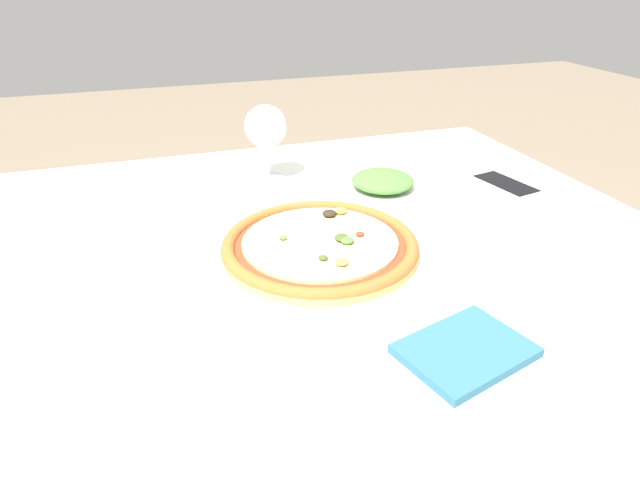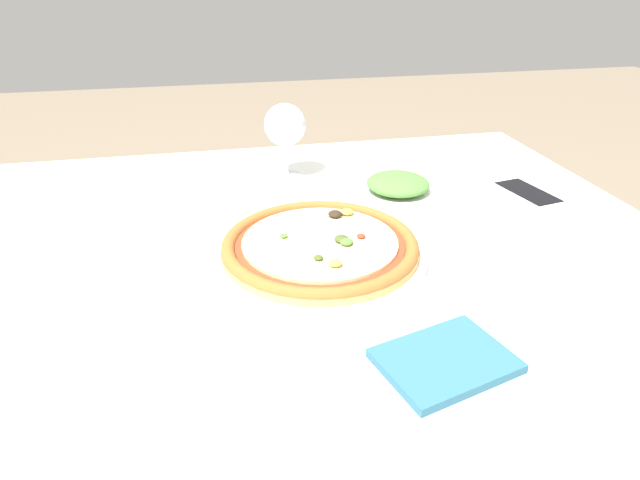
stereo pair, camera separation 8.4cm
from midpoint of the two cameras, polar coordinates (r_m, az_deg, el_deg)
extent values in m
cube|color=brown|center=(0.89, -2.55, -2.38)|extent=(1.30, 0.96, 0.04)
cube|color=silver|center=(0.88, -2.58, -1.19)|extent=(1.40, 1.06, 0.01)
cylinder|color=brown|center=(1.51, -28.06, -8.67)|extent=(0.06, 0.06, 0.70)
cylinder|color=brown|center=(1.59, 16.47, -4.13)|extent=(0.06, 0.06, 0.70)
cylinder|color=white|center=(0.85, 2.82, -1.57)|extent=(0.34, 0.34, 0.01)
cylinder|color=tan|center=(0.84, 2.84, -0.92)|extent=(0.31, 0.31, 0.01)
torus|color=#935B28|center=(0.84, 2.85, -0.56)|extent=(0.31, 0.31, 0.02)
cylinder|color=#BC381E|center=(0.84, 2.85, -0.47)|extent=(0.27, 0.27, 0.00)
cylinder|color=beige|center=(0.84, 2.86, -0.23)|extent=(0.25, 0.25, 0.00)
ellipsoid|color=#425123|center=(0.78, 2.89, -1.99)|extent=(0.01, 0.01, 0.01)
ellipsoid|color=#425123|center=(0.83, 5.18, 0.06)|extent=(0.02, 0.02, 0.01)
ellipsoid|color=#2D2319|center=(0.91, 4.24, 2.73)|extent=(0.02, 0.02, 0.01)
ellipsoid|color=#4C7A33|center=(0.82, 5.74, -0.27)|extent=(0.02, 0.02, 0.01)
ellipsoid|color=#BC9342|center=(0.92, 5.50, 2.95)|extent=(0.02, 0.02, 0.01)
ellipsoid|color=#A83323|center=(0.85, 7.24, 0.35)|extent=(0.01, 0.01, 0.01)
ellipsoid|color=#4C7A33|center=(0.84, -1.07, 0.37)|extent=(0.01, 0.01, 0.01)
ellipsoid|color=#BC9342|center=(0.77, 4.79, -2.56)|extent=(0.02, 0.02, 0.01)
cylinder|color=silver|center=(1.17, -1.54, 6.83)|extent=(0.06, 0.06, 0.00)
cylinder|color=silver|center=(1.16, -1.56, 8.62)|extent=(0.01, 0.01, 0.07)
sphere|color=silver|center=(1.13, -1.61, 12.16)|extent=(0.09, 0.09, 0.09)
cube|color=white|center=(1.16, 23.22, 4.47)|extent=(0.10, 0.15, 0.01)
cube|color=black|center=(1.16, 23.27, 4.72)|extent=(0.08, 0.14, 0.00)
cylinder|color=white|center=(1.09, 10.43, 4.83)|extent=(0.21, 0.21, 0.01)
ellipsoid|color=#4C8438|center=(1.08, 10.53, 5.90)|extent=(0.12, 0.12, 0.03)
cube|color=#2D607A|center=(0.66, 16.85, -12.36)|extent=(0.17, 0.15, 0.01)
camera|label=1|loc=(0.04, -87.14, 1.52)|focal=30.00mm
camera|label=2|loc=(0.04, 92.86, -1.52)|focal=30.00mm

